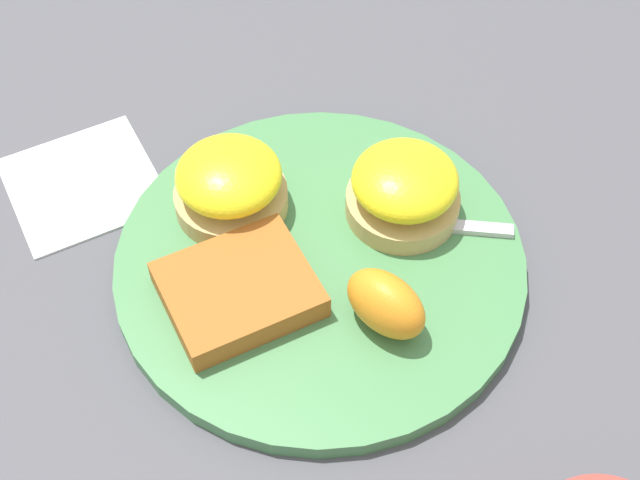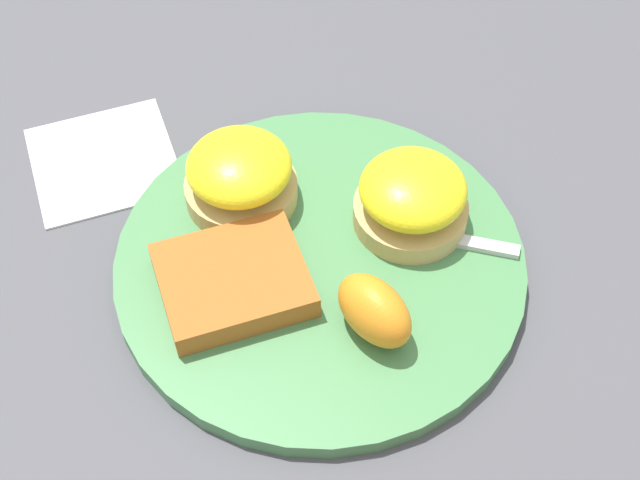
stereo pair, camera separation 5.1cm
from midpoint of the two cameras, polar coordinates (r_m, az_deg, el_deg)
ground_plane at (r=0.65m, az=2.26°, el=-1.96°), size 1.10×1.10×0.00m
plate at (r=0.64m, az=2.28°, el=-1.60°), size 0.29×0.29×0.01m
sandwich_benedict_left at (r=0.64m, az=8.17°, el=2.57°), size 0.08×0.08×0.05m
sandwich_benedict_right at (r=0.65m, az=-2.93°, el=4.03°), size 0.08×0.08×0.05m
hashbrown_patty at (r=0.61m, az=-3.22°, el=-2.71°), size 0.12×0.11×0.02m
orange_wedge at (r=0.58m, az=6.00°, el=-4.65°), size 0.04×0.06×0.04m
fork at (r=0.65m, az=3.84°, el=1.23°), size 0.15×0.18×0.00m
napkin at (r=0.72m, az=-11.76°, el=4.95°), size 0.14×0.14×0.00m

